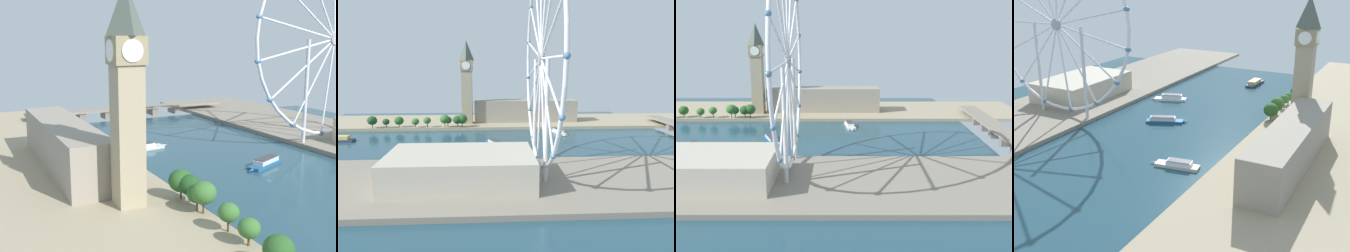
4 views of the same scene
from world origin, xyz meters
TOP-DOWN VIEW (x-y plane):
  - ground_plane at (0.00, 0.00)m, footprint 375.37×375.37m
  - riverbank_left at (-102.68, 0.00)m, footprint 90.00×520.00m
  - clock_tower at (-83.83, -12.48)m, footprint 14.06×14.06m
  - parliament_block at (-94.94, 53.53)m, footprint 22.00×116.01m
  - tree_row_embankment at (-61.40, -52.62)m, footprint 12.94×102.34m
  - ferris_wheel at (83.76, 42.02)m, footprint 130.45×3.20m
  - river_bridge at (0.00, 203.70)m, footprint 187.37×16.46m
  - tour_boat_2 at (9.71, 16.15)m, footprint 31.30×17.55m
  - tour_boat_3 at (-36.98, 80.58)m, footprint 30.98×11.00m

SIDE VIEW (x-z plane):
  - ground_plane at x=0.00m, z-range 0.00..0.00m
  - riverbank_left at x=-102.68m, z-range 0.00..3.00m
  - tour_boat_3 at x=-36.98m, z-range -0.46..4.07m
  - tour_boat_2 at x=9.71m, z-range -0.37..4.39m
  - river_bridge at x=0.00m, z-range 1.92..10.56m
  - tree_row_embankment at x=-61.40m, z-range 4.03..17.30m
  - parliament_block at x=-94.94m, z-range 3.00..27.57m
  - clock_tower at x=-83.83m, z-range 4.71..94.97m
  - ferris_wheel at x=83.76m, z-range 3.86..136.34m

